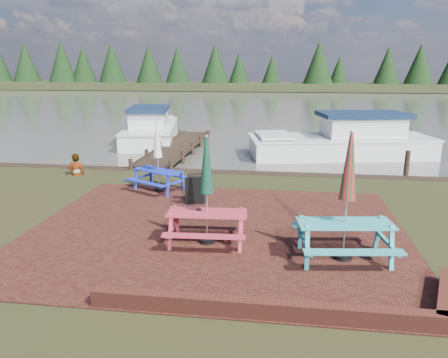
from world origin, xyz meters
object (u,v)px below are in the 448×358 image
picnic_table_blue (158,167)px  boat_near (344,143)px  picnic_table_red (207,207)px  person (75,154)px  chalkboard (196,189)px  picnic_table_teal (346,217)px  boat_jetty (151,130)px  jetty (178,147)px

picnic_table_blue → boat_near: 9.86m
picnic_table_red → person: picnic_table_red is taller
picnic_table_red → chalkboard: (-0.83, 2.76, -0.41)m
picnic_table_red → picnic_table_blue: 4.61m
picnic_table_teal → boat_near: 11.81m
boat_jetty → boat_near: 10.39m
boat_near → chalkboard: bearing=137.3°
boat_near → person: (-10.19, -5.74, 0.33)m
picnic_table_red → boat_near: picnic_table_red is taller
picnic_table_teal → chalkboard: size_ratio=3.07×
jetty → boat_jetty: boat_jetty is taller
boat_jetty → picnic_table_blue: bearing=-82.8°
picnic_table_blue → boat_near: bearing=75.5°
jetty → person: 6.04m
person → picnic_table_blue: bearing=138.6°
picnic_table_blue → chalkboard: (1.45, -1.24, -0.33)m
picnic_table_teal → chalkboard: 4.95m
picnic_table_teal → picnic_table_red: picnic_table_teal is taller
picnic_table_red → boat_near: 12.10m
boat_jetty → chalkboard: bearing=-78.2°
boat_near → picnic_table_blue: bearing=126.3°
boat_near → jetty: bearing=80.4°
picnic_table_blue → boat_jetty: size_ratio=0.29×
jetty → picnic_table_blue: bearing=-80.9°
chalkboard → jetty: bearing=94.6°
picnic_table_teal → boat_jetty: 16.86m
boat_jetty → boat_near: boat_near is taller
picnic_table_blue → chalkboard: 1.94m
chalkboard → person: (-5.01, 2.79, 0.35)m
chalkboard → boat_near: boat_near is taller
chalkboard → picnic_table_teal: bearing=-53.1°
picnic_table_blue → jetty: bearing=127.0°
boat_near → person: 11.70m
picnic_table_teal → boat_near: picnic_table_teal is taller
person → chalkboard: bearing=133.0°
picnic_table_teal → picnic_table_blue: bearing=132.0°
picnic_table_blue → person: picnic_table_blue is taller
picnic_table_blue → jetty: size_ratio=0.24×
boat_jetty → person: 8.54m
picnic_table_red → chalkboard: 2.91m
picnic_table_blue → jetty: 7.16m
jetty → boat_near: bearing=1.8°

